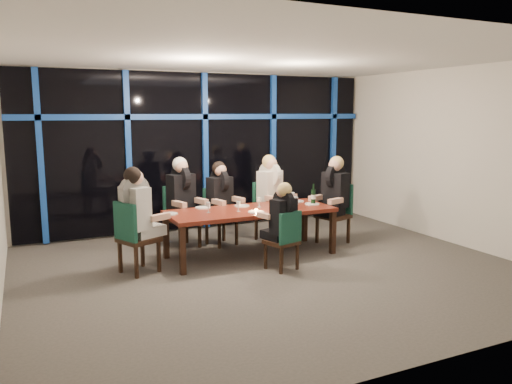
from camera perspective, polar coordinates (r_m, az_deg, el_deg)
room at (r=6.91m, az=2.13°, el=7.29°), size 7.04×7.00×3.02m
window_wall at (r=9.64m, az=-5.85°, el=4.93°), size 6.86×0.43×2.94m
dining_table at (r=7.79m, az=-0.62°, el=-2.47°), size 2.60×1.00×0.75m
chair_far_left at (r=8.46m, az=-8.69°, el=-2.36°), size 0.60×0.60×1.03m
chair_far_mid at (r=8.56m, az=-4.32°, el=-2.38°), size 0.56×0.56×0.97m
chair_far_right at (r=8.87m, az=1.34°, el=-1.74°), size 0.63×0.63×1.03m
chair_end_left at (r=7.15m, az=-13.86°, el=-4.67°), size 0.63×0.63×1.03m
chair_end_right at (r=8.75m, az=9.19°, el=-2.01°), size 0.60×0.60×1.03m
chair_near_mid at (r=7.12m, az=3.37°, el=-5.22°), size 0.50×0.50×0.87m
diner_far_left at (r=8.32m, az=-8.42°, el=0.31°), size 0.61×0.70×1.01m
diner_far_mid at (r=8.42m, az=-4.02°, el=0.11°), size 0.56×0.66×0.95m
diner_far_right at (r=8.74m, az=1.78°, el=0.80°), size 0.64×0.71×1.00m
diner_end_left at (r=7.11m, az=-13.41°, el=-1.37°), size 0.71×0.65×1.00m
diner_end_right at (r=8.61m, az=8.90°, el=0.56°), size 0.70×0.61×1.00m
diner_near_mid at (r=7.09m, az=2.99°, el=-2.40°), size 0.50×0.59×0.84m
plate_far_left at (r=7.90m, az=-6.08°, el=-1.78°), size 0.24×0.24×0.01m
plate_far_mid at (r=8.01m, az=-1.61°, el=-1.58°), size 0.24×0.24×0.01m
plate_far_right at (r=8.43m, az=4.69°, el=-1.08°), size 0.24×0.24×0.01m
plate_end_left at (r=7.49m, az=-9.84°, el=-2.47°), size 0.24×0.24×0.01m
plate_end_right at (r=8.22m, az=6.41°, el=-1.37°), size 0.24×0.24×0.01m
plate_near_mid at (r=7.52m, az=0.02°, el=-2.29°), size 0.24×0.24×0.01m
wine_bottle at (r=8.22m, az=6.57°, el=-0.50°), size 0.08×0.08×0.34m
water_pitcher at (r=7.88m, az=4.46°, el=-1.19°), size 0.11×0.10×0.18m
tea_light at (r=7.59m, az=-0.00°, el=-2.12°), size 0.06×0.06×0.03m
wine_glass_a at (r=7.58m, az=-2.02°, el=-1.39°), size 0.06×0.06×0.16m
wine_glass_b at (r=7.92m, az=0.36°, el=-0.91°), size 0.06×0.06×0.16m
wine_glass_c at (r=7.78m, az=2.23°, el=-1.07°), size 0.06×0.06×0.16m
wine_glass_d at (r=7.52m, az=-5.48°, el=-1.49°), size 0.06×0.06×0.16m
wine_glass_e at (r=8.22m, az=4.17°, el=-0.39°), size 0.07×0.07×0.19m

